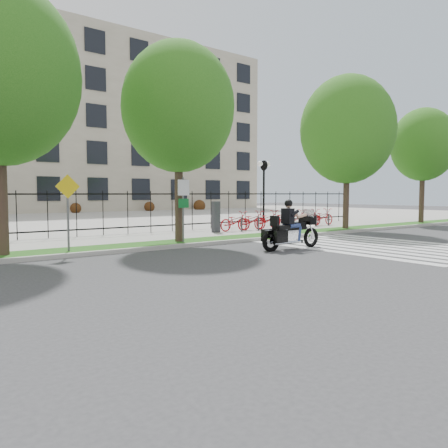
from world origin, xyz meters
TOP-DOWN VIEW (x-y plane):
  - ground at (0.00, 0.00)m, footprint 120.00×120.00m
  - curb at (0.00, 4.10)m, footprint 60.00×0.20m
  - grass_verge at (0.00, 4.95)m, footprint 60.00×1.50m
  - sidewalk at (0.00, 7.45)m, footprint 60.00×3.50m
  - plaza at (0.00, 25.00)m, footprint 80.00×34.00m
  - crosswalk_stripes at (4.83, 0.00)m, footprint 5.70×8.00m
  - iron_fence at (0.00, 9.20)m, footprint 30.00×0.06m
  - lamp_post_right at (10.00, 12.00)m, footprint 1.06×0.70m
  - street_tree_1 at (-1.02, 4.95)m, footprint 4.37×4.37m
  - street_tree_2 at (9.50, 4.95)m, footprint 5.00×5.00m
  - street_tree_3 at (17.38, 4.95)m, footprint 4.06×4.06m
  - bike_share_station at (6.88, 7.20)m, footprint 8.91×0.87m
  - sign_pole_regulatory at (-1.05, 4.58)m, footprint 0.50×0.09m
  - sign_pole_warning at (-5.44, 4.58)m, footprint 0.78×0.09m
  - motorcycle_rider at (1.51, 1.33)m, footprint 2.83×0.83m

SIDE VIEW (x-z plane):
  - ground at x=0.00m, z-range 0.00..0.00m
  - crosswalk_stripes at x=4.83m, z-range 0.00..0.01m
  - plaza at x=0.00m, z-range 0.00..0.10m
  - curb at x=0.00m, z-range 0.00..0.15m
  - grass_verge at x=0.00m, z-range 0.00..0.15m
  - sidewalk at x=0.00m, z-range 0.00..0.15m
  - bike_share_station at x=6.88m, z-range -0.11..1.39m
  - motorcycle_rider at x=1.51m, z-range -0.36..1.82m
  - iron_fence at x=0.00m, z-range 0.15..2.15m
  - sign_pole_regulatory at x=-1.05m, z-range 0.49..2.99m
  - sign_pole_warning at x=-5.44m, z-range 0.50..2.99m
  - lamp_post_right at x=10.00m, z-range 1.08..5.33m
  - street_tree_3 at x=17.38m, z-range 1.47..8.83m
  - street_tree_1 at x=-1.02m, z-range 1.48..9.19m
  - street_tree_2 at x=9.50m, z-range 1.34..9.49m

